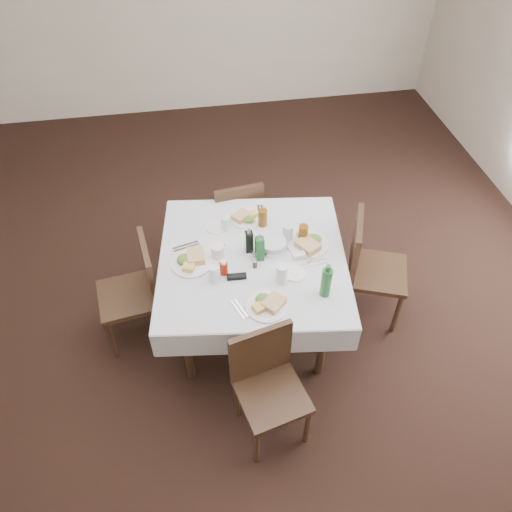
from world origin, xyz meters
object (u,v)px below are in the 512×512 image
at_px(green_bottle, 326,282).
at_px(ketchup_bottle, 224,268).
at_px(water_s, 282,274).
at_px(oil_cruet_dark, 249,241).
at_px(oil_cruet_green, 260,248).
at_px(coffee_mug, 218,252).
at_px(dining_table, 253,265).
at_px(chair_west, 138,286).
at_px(water_n, 226,224).
at_px(chair_north, 237,215).
at_px(bread_basket, 273,245).
at_px(chair_south, 267,378).
at_px(water_w, 214,274).
at_px(water_e, 288,233).
at_px(chair_east, 367,263).

bearing_deg(green_bottle, ketchup_bottle, 155.00).
xyz_separation_m(water_s, oil_cruet_dark, (-0.17, 0.33, 0.02)).
height_order(oil_cruet_green, coffee_mug, oil_cruet_green).
relative_size(dining_table, oil_cruet_dark, 6.67).
height_order(chair_west, coffee_mug, chair_west).
height_order(dining_table, water_n, water_n).
xyz_separation_m(dining_table, oil_cruet_dark, (-0.01, 0.07, 0.18)).
relative_size(water_s, oil_cruet_green, 0.60).
height_order(chair_west, water_s, water_s).
xyz_separation_m(water_n, green_bottle, (0.56, -0.74, 0.06)).
distance_m(chair_north, bread_basket, 0.80).
relative_size(water_s, ketchup_bottle, 1.24).
height_order(chair_south, water_w, water_w).
distance_m(water_s, coffee_mug, 0.50).
xyz_separation_m(chair_north, chair_south, (-0.04, -1.61, 0.01)).
bearing_deg(water_s, bread_basket, 89.43).
xyz_separation_m(chair_west, water_s, (1.00, -0.35, 0.32)).
xyz_separation_m(bread_basket, coffee_mug, (-0.40, -0.02, 0.02)).
height_order(chair_south, oil_cruet_green, oil_cruet_green).
height_order(water_n, coffee_mug, water_n).
height_order(chair_north, oil_cruet_green, oil_cruet_green).
height_order(chair_west, bread_basket, chair_west).
bearing_deg(bread_basket, oil_cruet_dark, 178.76).
height_order(dining_table, oil_cruet_green, oil_cruet_green).
bearing_deg(water_e, chair_east, -11.68).
bearing_deg(chair_south, oil_cruet_dark, 87.84).
bearing_deg(coffee_mug, water_n, 71.94).
distance_m(chair_east, oil_cruet_green, 0.91).
xyz_separation_m(water_w, coffee_mug, (0.05, 0.22, -0.02)).
relative_size(chair_east, coffee_mug, 6.40).
distance_m(chair_north, oil_cruet_green, 0.90).
bearing_deg(water_n, coffee_mug, -108.06).
relative_size(chair_east, water_n, 8.05).
relative_size(dining_table, chair_west, 1.65).
height_order(chair_north, chair_east, chair_east).
bearing_deg(oil_cruet_dark, dining_table, -78.65).
distance_m(chair_east, water_n, 1.12).
xyz_separation_m(chair_west, water_n, (0.70, 0.24, 0.31)).
bearing_deg(water_w, bread_basket, 28.22).
height_order(water_s, bread_basket, water_s).
xyz_separation_m(dining_table, chair_west, (-0.85, 0.08, -0.17)).
height_order(chair_south, oil_cruet_dark, oil_cruet_dark).
bearing_deg(chair_east, chair_south, -138.40).
distance_m(bread_basket, green_bottle, 0.55).
distance_m(dining_table, oil_cruet_green, 0.19).
height_order(bread_basket, oil_cruet_dark, oil_cruet_dark).
distance_m(dining_table, bread_basket, 0.21).
bearing_deg(coffee_mug, chair_west, 176.09).
bearing_deg(water_s, water_n, 117.69).
relative_size(dining_table, water_n, 12.77).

